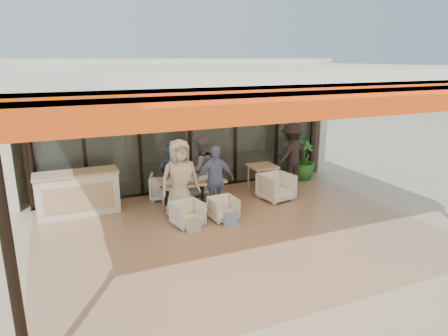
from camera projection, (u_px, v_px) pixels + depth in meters
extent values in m
plane|color=#C6B293|center=(237.00, 231.00, 8.46)|extent=(70.00, 70.00, 0.00)
cube|color=tan|center=(237.00, 231.00, 8.46)|extent=(8.00, 6.00, 0.01)
cube|color=silver|center=(238.00, 71.00, 7.58)|extent=(8.00, 6.00, 0.20)
cube|color=#FF4A0D|center=(337.00, 101.00, 5.05)|extent=(8.00, 0.12, 0.45)
cube|color=orange|center=(306.00, 88.00, 5.63)|extent=(8.00, 1.50, 0.06)
cylinder|color=black|center=(10.00, 259.00, 4.00)|extent=(0.12, 0.12, 3.20)
cylinder|color=black|center=(30.00, 146.00, 9.09)|extent=(0.12, 0.12, 3.20)
cylinder|color=black|center=(313.00, 124.00, 12.06)|extent=(0.12, 0.12, 3.20)
cube|color=#9EADA3|center=(189.00, 133.00, 10.68)|extent=(8.00, 0.03, 3.20)
cube|color=black|center=(191.00, 188.00, 11.10)|extent=(8.00, 0.10, 0.08)
cube|color=black|center=(188.00, 73.00, 10.27)|extent=(8.00, 0.10, 0.08)
cube|color=black|center=(24.00, 146.00, 9.15)|extent=(0.08, 0.10, 3.20)
cube|color=black|center=(84.00, 141.00, 9.65)|extent=(0.08, 0.10, 3.20)
cube|color=black|center=(139.00, 137.00, 10.17)|extent=(0.08, 0.10, 3.20)
cube|color=black|center=(189.00, 133.00, 10.68)|extent=(0.08, 0.10, 3.20)
cube|color=black|center=(235.00, 130.00, 11.20)|extent=(0.08, 0.10, 3.20)
cube|color=black|center=(277.00, 126.00, 11.72)|extent=(0.08, 0.10, 3.20)
cube|color=black|center=(313.00, 124.00, 12.22)|extent=(0.08, 0.10, 3.20)
cube|color=silver|center=(157.00, 113.00, 13.75)|extent=(9.00, 0.25, 3.40)
cube|color=silver|center=(10.00, 130.00, 10.52)|extent=(0.25, 3.50, 3.40)
cube|color=silver|center=(293.00, 113.00, 13.89)|extent=(0.25, 3.50, 3.40)
cube|color=silver|center=(169.00, 63.00, 11.75)|extent=(9.00, 3.50, 0.25)
cube|color=tan|center=(173.00, 173.00, 12.66)|extent=(8.00, 3.50, 0.02)
cylinder|color=silver|center=(119.00, 131.00, 11.51)|extent=(0.40, 0.40, 3.00)
cylinder|color=silver|center=(227.00, 124.00, 12.81)|extent=(0.40, 0.40, 3.00)
cylinder|color=black|center=(133.00, 78.00, 10.91)|extent=(0.03, 0.03, 0.70)
cube|color=black|center=(134.00, 95.00, 11.03)|extent=(0.30, 0.30, 0.40)
sphere|color=#FFBF72|center=(134.00, 95.00, 11.03)|extent=(0.18, 0.18, 0.18)
cylinder|color=black|center=(247.00, 76.00, 12.25)|extent=(0.03, 0.03, 0.70)
cube|color=black|center=(247.00, 91.00, 12.37)|extent=(0.30, 0.30, 0.40)
sphere|color=#FFBF72|center=(247.00, 91.00, 12.37)|extent=(0.18, 0.18, 0.18)
cylinder|color=black|center=(189.00, 177.00, 12.10)|extent=(0.40, 0.40, 0.05)
cylinder|color=black|center=(189.00, 145.00, 11.83)|extent=(0.04, 0.04, 2.10)
cone|color=orange|center=(188.00, 123.00, 11.66)|extent=(0.32, 0.32, 1.10)
cube|color=silver|center=(78.00, 194.00, 9.22)|extent=(1.80, 0.60, 1.00)
cube|color=tan|center=(76.00, 173.00, 9.08)|extent=(1.85, 0.65, 0.06)
cube|color=tan|center=(79.00, 199.00, 8.95)|extent=(1.50, 0.02, 0.60)
cube|color=tan|center=(191.00, 180.00, 9.53)|extent=(1.50, 0.90, 0.05)
cube|color=white|center=(191.00, 179.00, 9.52)|extent=(1.30, 0.35, 0.01)
cylinder|color=tan|center=(171.00, 203.00, 9.11)|extent=(0.06, 0.06, 0.70)
cylinder|color=tan|center=(221.00, 196.00, 9.58)|extent=(0.06, 0.06, 0.70)
cylinder|color=tan|center=(163.00, 194.00, 9.67)|extent=(0.06, 0.06, 0.70)
cylinder|color=tan|center=(211.00, 188.00, 10.15)|extent=(0.06, 0.06, 0.70)
cylinder|color=white|center=(175.00, 181.00, 9.20)|extent=(0.06, 0.06, 0.11)
cylinder|color=white|center=(179.00, 176.00, 9.59)|extent=(0.06, 0.06, 0.11)
cylinder|color=white|center=(195.00, 178.00, 9.44)|extent=(0.06, 0.06, 0.11)
cylinder|color=white|center=(201.00, 174.00, 9.78)|extent=(0.06, 0.06, 0.11)
cylinder|color=white|center=(214.00, 177.00, 9.52)|extent=(0.06, 0.06, 0.11)
cylinder|color=brown|center=(167.00, 177.00, 9.42)|extent=(0.07, 0.07, 0.16)
cylinder|color=black|center=(184.00, 173.00, 9.71)|extent=(0.09, 0.09, 0.17)
cylinder|color=black|center=(184.00, 170.00, 9.68)|extent=(0.10, 0.10, 0.01)
cylinder|color=white|center=(177.00, 185.00, 9.08)|extent=(0.22, 0.22, 0.01)
cylinder|color=white|center=(214.00, 180.00, 9.43)|extent=(0.22, 0.22, 0.01)
cylinder|color=white|center=(169.00, 178.00, 9.63)|extent=(0.22, 0.22, 0.01)
cylinder|color=white|center=(204.00, 173.00, 9.98)|extent=(0.22, 0.22, 0.01)
imported|color=white|center=(164.00, 185.00, 10.30)|extent=(0.89, 0.86, 0.74)
imported|color=white|center=(195.00, 183.00, 10.64)|extent=(0.68, 0.64, 0.63)
imported|color=white|center=(188.00, 213.00, 8.64)|extent=(0.70, 0.67, 0.62)
imported|color=white|center=(223.00, 208.00, 8.96)|extent=(0.61, 0.58, 0.59)
imported|color=#181D36|center=(169.00, 176.00, 9.75)|extent=(0.63, 0.49, 1.53)
imported|color=slate|center=(201.00, 169.00, 10.06)|extent=(0.87, 0.71, 1.67)
imported|color=beige|center=(180.00, 180.00, 8.92)|extent=(0.91, 0.61, 1.84)
imported|color=#6D78B6|center=(215.00, 180.00, 9.27)|extent=(0.97, 0.44, 1.62)
cube|color=silver|center=(194.00, 225.00, 8.32)|extent=(0.30, 0.10, 0.34)
cube|color=#99BFD8|center=(231.00, 219.00, 8.64)|extent=(0.30, 0.10, 0.34)
cube|color=tan|center=(262.00, 166.00, 10.78)|extent=(0.70, 0.70, 0.05)
cylinder|color=tan|center=(258.00, 183.00, 10.52)|extent=(0.05, 0.05, 0.70)
cylinder|color=tan|center=(276.00, 181.00, 10.74)|extent=(0.05, 0.05, 0.70)
cylinder|color=tan|center=(248.00, 178.00, 11.02)|extent=(0.05, 0.05, 0.70)
cylinder|color=tan|center=(266.00, 175.00, 11.23)|extent=(0.05, 0.05, 0.70)
imported|color=white|center=(276.00, 186.00, 10.20)|extent=(0.87, 0.83, 0.78)
imported|color=black|center=(291.00, 154.00, 11.41)|extent=(1.31, 1.02, 1.78)
imported|color=#1E5919|center=(303.00, 159.00, 11.85)|extent=(1.02, 1.02, 1.29)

